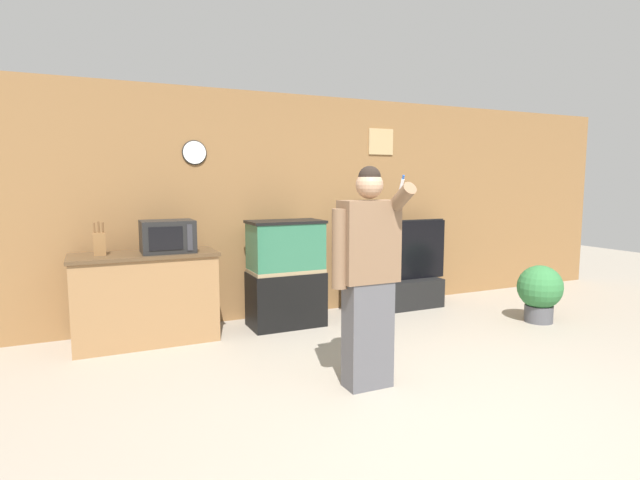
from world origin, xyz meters
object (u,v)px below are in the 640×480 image
(counter_island, at_px, (146,298))
(potted_plant, at_px, (540,291))
(microwave, at_px, (168,236))
(person_standing, at_px, (368,274))
(knife_block, at_px, (99,243))
(aquarium_on_stand, at_px, (286,274))
(tv_on_stand, at_px, (396,283))

(counter_island, distance_m, potted_plant, 4.28)
(counter_island, relative_size, potted_plant, 2.12)
(microwave, distance_m, person_standing, 2.19)
(knife_block, height_order, person_standing, person_standing)
(knife_block, bearing_deg, aquarium_on_stand, -2.11)
(aquarium_on_stand, bearing_deg, knife_block, 177.89)
(person_standing, distance_m, potted_plant, 2.84)
(counter_island, relative_size, microwave, 2.73)
(knife_block, distance_m, aquarium_on_stand, 1.90)
(knife_block, bearing_deg, person_standing, -45.87)
(counter_island, height_order, person_standing, person_standing)
(microwave, distance_m, potted_plant, 4.11)
(microwave, distance_m, aquarium_on_stand, 1.32)
(tv_on_stand, bearing_deg, person_standing, -128.55)
(knife_block, height_order, tv_on_stand, knife_block)
(aquarium_on_stand, bearing_deg, microwave, 179.78)
(potted_plant, bearing_deg, knife_block, 165.92)
(aquarium_on_stand, bearing_deg, counter_island, 178.17)
(tv_on_stand, distance_m, person_standing, 2.54)
(aquarium_on_stand, bearing_deg, tv_on_stand, 4.54)
(knife_block, relative_size, tv_on_stand, 0.22)
(tv_on_stand, distance_m, potted_plant, 1.65)
(microwave, relative_size, tv_on_stand, 0.35)
(tv_on_stand, height_order, person_standing, person_standing)
(aquarium_on_stand, bearing_deg, potted_plant, -21.78)
(potted_plant, bearing_deg, tv_on_stand, 134.06)
(tv_on_stand, xyz_separation_m, potted_plant, (1.15, -1.19, 0.04))
(counter_island, relative_size, person_standing, 0.81)
(microwave, height_order, person_standing, person_standing)
(tv_on_stand, height_order, potted_plant, tv_on_stand)
(microwave, xyz_separation_m, aquarium_on_stand, (1.24, -0.00, -0.47))
(counter_island, distance_m, knife_block, 0.69)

